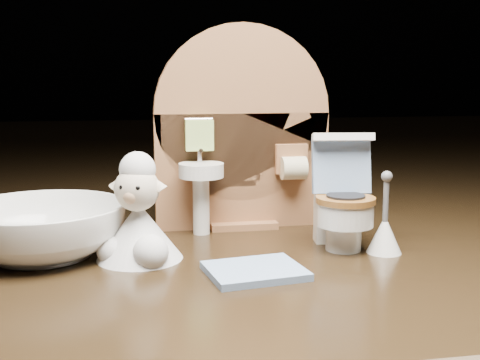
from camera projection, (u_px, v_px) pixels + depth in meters
name	position (u px, v px, depth m)	size (l,w,h in m)	color
backdrop_panel	(241.00, 140.00, 0.45)	(0.13, 0.05, 0.15)	#945F3A
toy_toilet	(342.00, 206.00, 0.40)	(0.04, 0.05, 0.08)	white
bath_mat	(255.00, 271.00, 0.35)	(0.05, 0.04, 0.00)	#7793BB
toilet_brush	(385.00, 232.00, 0.39)	(0.02, 0.02, 0.05)	white
plush_lamb	(138.00, 222.00, 0.37)	(0.05, 0.06, 0.07)	silver
ceramic_bowl	(42.00, 231.00, 0.38)	(0.10, 0.10, 0.03)	white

